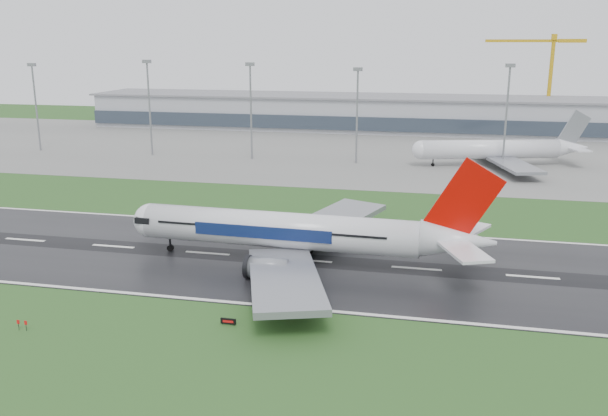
# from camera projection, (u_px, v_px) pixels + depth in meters

# --- Properties ---
(ground) EXTENTS (520.00, 520.00, 0.00)m
(ground) POSITION_uv_depth(u_px,v_px,m) (208.00, 254.00, 122.81)
(ground) COLOR #20471A
(ground) RESTS_ON ground
(runway) EXTENTS (400.00, 45.00, 0.10)m
(runway) POSITION_uv_depth(u_px,v_px,m) (208.00, 253.00, 122.79)
(runway) COLOR black
(runway) RESTS_ON ground
(apron) EXTENTS (400.00, 130.00, 0.08)m
(apron) POSITION_uv_depth(u_px,v_px,m) (325.00, 150.00, 240.88)
(apron) COLOR slate
(apron) RESTS_ON ground
(terminal) EXTENTS (240.00, 36.00, 15.00)m
(terminal) POSITION_uv_depth(u_px,v_px,m) (349.00, 113.00, 295.67)
(terminal) COLOR #90939B
(terminal) RESTS_ON ground
(main_airliner) EXTENTS (70.06, 66.92, 20.08)m
(main_airliner) POSITION_uv_depth(u_px,v_px,m) (304.00, 210.00, 115.16)
(main_airliner) COLOR silver
(main_airliner) RESTS_ON runway
(parked_airliner) EXTENTS (72.44, 69.57, 17.52)m
(parked_airliner) POSITION_uv_depth(u_px,v_px,m) (498.00, 139.00, 207.53)
(parked_airliner) COLOR silver
(parked_airliner) RESTS_ON apron
(tower_crane) EXTENTS (43.71, 5.43, 43.18)m
(tower_crane) POSITION_uv_depth(u_px,v_px,m) (550.00, 83.00, 287.66)
(tower_crane) COLOR #C19212
(tower_crane) RESTS_ON ground
(runway_sign) EXTENTS (2.31, 0.64, 1.04)m
(runway_sign) POSITION_uv_depth(u_px,v_px,m) (228.00, 322.00, 91.73)
(runway_sign) COLOR black
(runway_sign) RESTS_ON ground
(floodmast_0) EXTENTS (0.64, 0.64, 31.07)m
(floodmast_0) POSITION_uv_depth(u_px,v_px,m) (36.00, 109.00, 235.00)
(floodmast_0) COLOR gray
(floodmast_0) RESTS_ON ground
(floodmast_1) EXTENTS (0.64, 0.64, 32.51)m
(floodmast_1) POSITION_uv_depth(u_px,v_px,m) (150.00, 110.00, 225.39)
(floodmast_1) COLOR gray
(floodmast_1) RESTS_ON ground
(floodmast_2) EXTENTS (0.64, 0.64, 31.84)m
(floodmast_2) POSITION_uv_depth(u_px,v_px,m) (251.00, 113.00, 217.67)
(floodmast_2) COLOR gray
(floodmast_2) RESTS_ON ground
(floodmast_3) EXTENTS (0.64, 0.64, 30.51)m
(floodmast_3) POSITION_uv_depth(u_px,v_px,m) (357.00, 118.00, 210.24)
(floodmast_3) COLOR gray
(floodmast_3) RESTS_ON ground
(floodmast_4) EXTENTS (0.64, 0.64, 32.07)m
(floodmast_4) POSITION_uv_depth(u_px,v_px,m) (506.00, 119.00, 200.21)
(floodmast_4) COLOR gray
(floodmast_4) RESTS_ON ground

